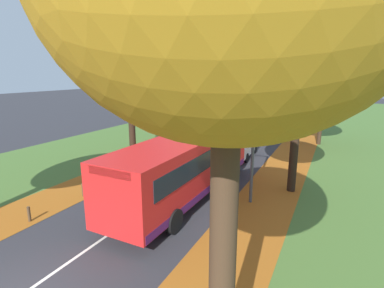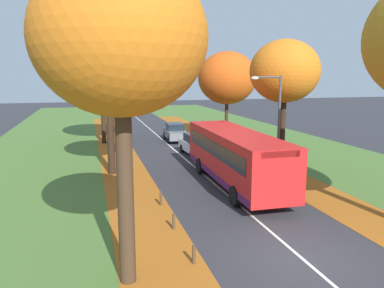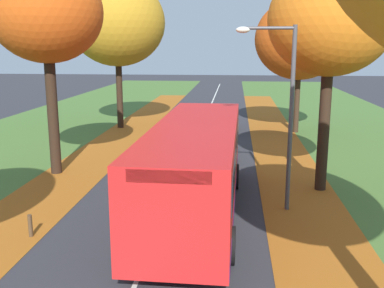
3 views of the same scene
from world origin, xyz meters
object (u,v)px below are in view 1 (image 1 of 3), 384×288
(bollard_third, at_px, (29,214))
(streetlamp_right, at_px, (247,123))
(tree_right_near, at_px, (301,66))
(bollard_fourth, at_px, (83,190))
(car_white_lead, at_px, (240,145))
(tree_left_mid, at_px, (199,63))
(tree_right_mid, at_px, (325,75))
(car_grey_following, at_px, (260,130))
(tree_left_near, at_px, (129,61))
(bus, at_px, (186,163))

(bollard_third, distance_m, streetlamp_right, 9.90)
(tree_right_near, bearing_deg, bollard_fourth, -150.01)
(streetlamp_right, bearing_deg, car_white_lead, 108.41)
(bollard_fourth, bearing_deg, tree_left_mid, 96.01)
(tree_left_mid, bearing_deg, bollard_third, -84.92)
(tree_left_mid, bearing_deg, bollard_fourth, -83.99)
(tree_right_mid, bearing_deg, car_white_lead, -126.69)
(car_white_lead, xyz_separation_m, car_grey_following, (-0.14, 6.70, 0.00))
(tree_right_mid, distance_m, car_grey_following, 7.06)
(bollard_third, bearing_deg, car_grey_following, 76.95)
(tree_left_near, xyz_separation_m, bollard_fourth, (1.84, -6.47, -6.31))
(bollard_third, xyz_separation_m, streetlamp_right, (7.26, 5.80, 3.41))
(tree_left_mid, height_order, car_white_lead, tree_left_mid)
(tree_right_mid, bearing_deg, tree_left_near, -137.52)
(bus, xyz_separation_m, car_white_lead, (0.17, 8.24, -0.89))
(tree_left_near, bearing_deg, bollard_fourth, -74.10)
(tree_left_near, relative_size, bollard_third, 13.51)
(tree_right_mid, distance_m, bollard_third, 22.73)
(bus, bearing_deg, tree_left_mid, 112.66)
(bollard_third, xyz_separation_m, car_grey_following, (4.63, 19.98, 0.49))
(tree_right_near, relative_size, bollard_third, 12.77)
(tree_right_near, height_order, car_grey_following, tree_right_near)
(tree_left_near, bearing_deg, car_white_lead, 30.92)
(bus, relative_size, car_white_lead, 2.45)
(streetlamp_right, bearing_deg, tree_right_mid, 80.30)
(bollard_fourth, bearing_deg, bus, 25.53)
(bus, bearing_deg, car_grey_following, 89.87)
(bollard_third, bearing_deg, car_white_lead, 70.25)
(streetlamp_right, height_order, car_white_lead, streetlamp_right)
(tree_right_near, bearing_deg, streetlamp_right, -128.63)
(tree_left_mid, distance_m, bollard_third, 21.47)
(bollard_fourth, xyz_separation_m, bus, (4.56, 2.18, 1.37))
(tree_left_near, xyz_separation_m, tree_left_mid, (-0.00, 11.05, 0.15))
(tree_left_mid, xyz_separation_m, tree_right_near, (10.90, -12.30, -0.57))
(tree_left_near, distance_m, streetlamp_right, 10.16)
(tree_left_mid, bearing_deg, streetlamp_right, -58.14)
(bus, height_order, car_grey_following, bus)
(tree_left_near, height_order, bollard_fourth, tree_left_near)
(bollard_third, height_order, car_white_lead, car_white_lead)
(car_white_lead, bearing_deg, bollard_fourth, -114.45)
(car_grey_following, bearing_deg, tree_left_mid, 176.30)
(tree_left_mid, distance_m, tree_right_near, 16.45)
(tree_left_near, distance_m, tree_right_near, 10.98)
(streetlamp_right, relative_size, bus, 0.57)
(car_white_lead, bearing_deg, tree_right_mid, 53.31)
(tree_left_near, relative_size, car_white_lead, 2.05)
(tree_left_near, height_order, streetlamp_right, tree_left_near)
(tree_right_near, bearing_deg, car_white_lead, 129.79)
(bollard_fourth, bearing_deg, bollard_third, -90.68)
(tree_left_near, relative_size, tree_right_mid, 1.06)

